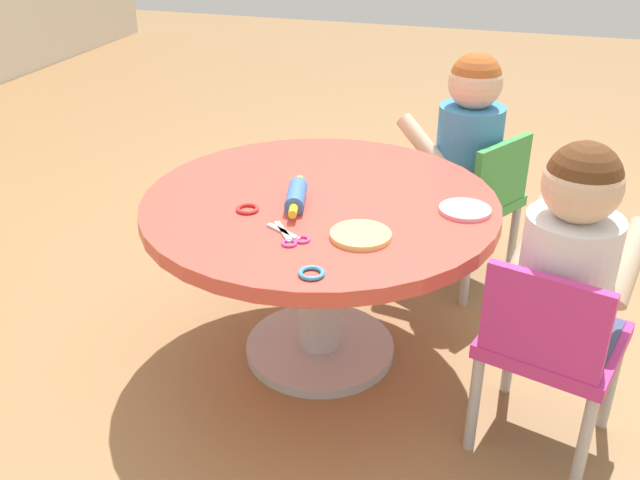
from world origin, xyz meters
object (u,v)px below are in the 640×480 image
object	(u,v)px
child_chair_right	(472,200)
craft_table	(320,235)
child_chair_left	(550,344)
rolling_pin	(296,196)
craft_scissors	(290,237)
seated_child_right	(469,132)
seated_child_left	(570,252)

from	to	relation	value
child_chair_right	craft_table	bearing A→B (deg)	147.15
child_chair_left	rolling_pin	xyz separation A→B (m)	(0.15, 0.67, 0.22)
child_chair_right	craft_scissors	bearing A→B (deg)	155.86
seated_child_right	rolling_pin	size ratio (longest dim) A/B	2.23
seated_child_left	child_chair_right	xyz separation A→B (m)	(0.73, 0.28, -0.23)
child_chair_left	seated_child_left	size ratio (longest dim) A/B	1.05
craft_scissors	craft_table	bearing A→B (deg)	0.27
craft_table	child_chair_right	world-z (taller)	child_chair_right
child_chair_left	craft_scissors	world-z (taller)	child_chair_left
seated_child_right	rolling_pin	distance (m)	0.73
child_chair_right	child_chair_left	bearing A→B (deg)	-160.73
seated_child_left	child_chair_right	size ratio (longest dim) A/B	0.95
craft_table	seated_child_right	bearing A→B (deg)	-29.38
seated_child_left	craft_scissors	xyz separation A→B (m)	(-0.07, 0.63, -0.03)
child_chair_left	seated_child_left	distance (m)	0.23
child_chair_left	seated_child_left	xyz separation A→B (m)	(0.04, -0.01, 0.23)
child_chair_left	craft_table	bearing A→B (deg)	71.40
seated_child_left	child_chair_left	bearing A→B (deg)	164.42
craft_scissors	seated_child_left	bearing A→B (deg)	-83.72
craft_scissors	seated_child_right	bearing A→B (deg)	-21.54
craft_table	craft_scissors	bearing A→B (deg)	-179.73
seated_child_left	seated_child_right	distance (m)	0.81
craft_scissors	rolling_pin	bearing A→B (deg)	14.74
craft_table	seated_child_left	world-z (taller)	seated_child_left
rolling_pin	craft_scissors	size ratio (longest dim) A/B	1.68
child_chair_right	craft_scissors	size ratio (longest dim) A/B	3.95
craft_scissors	child_chair_right	bearing A→B (deg)	-24.14
rolling_pin	craft_table	bearing A→B (deg)	-40.80
child_chair_left	seated_child_right	xyz separation A→B (m)	(0.78, 0.30, 0.23)
craft_table	rolling_pin	bearing A→B (deg)	139.20
seated_child_right	seated_child_left	bearing A→B (deg)	-157.26
child_chair_left	rolling_pin	distance (m)	0.73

